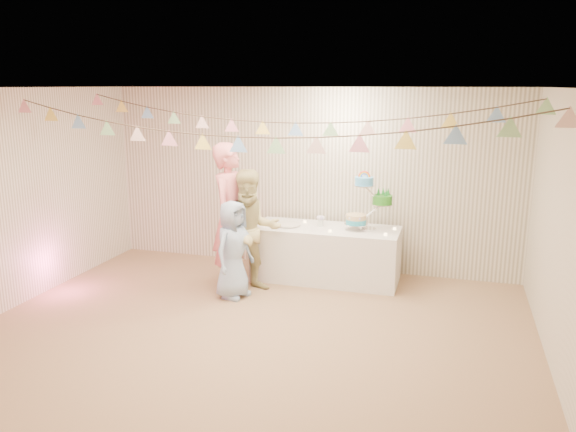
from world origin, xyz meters
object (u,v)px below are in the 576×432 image
(table, at_px, (326,254))
(person_adult_b, at_px, (252,231))
(cake_stand, at_px, (368,202))
(person_child, at_px, (233,249))
(person_adult_a, at_px, (231,217))

(table, bearing_deg, person_adult_b, -139.68)
(cake_stand, height_order, person_child, cake_stand)
(table, relative_size, person_adult_a, 1.03)
(cake_stand, bearing_deg, person_child, -146.15)
(table, xyz_separation_m, person_adult_b, (-0.82, -0.70, 0.43))
(person_adult_b, bearing_deg, person_child, -153.16)
(person_adult_a, xyz_separation_m, person_child, (0.15, -0.33, -0.34))
(table, relative_size, cake_stand, 2.67)
(table, distance_m, cake_stand, 0.93)
(person_child, bearing_deg, person_adult_a, 41.40)
(cake_stand, height_order, person_adult_b, person_adult_b)
(person_adult_b, distance_m, person_child, 0.35)
(table, xyz_separation_m, cake_stand, (0.55, 0.05, 0.75))
(table, bearing_deg, person_child, -135.02)
(table, height_order, cake_stand, cake_stand)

